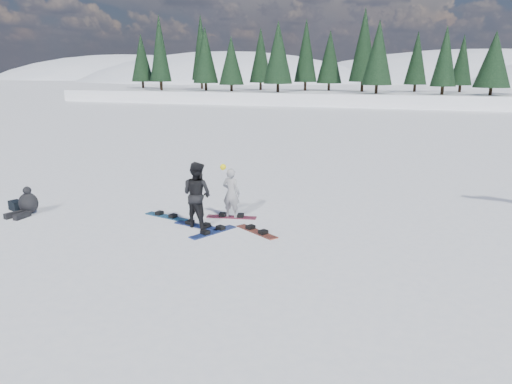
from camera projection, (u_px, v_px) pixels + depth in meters
ground at (246, 240)px, 13.06m from camera, size 420.00×420.00×0.00m
alpine_backdrop at (384, 118)px, 193.93m from camera, size 412.50×227.00×53.20m
snowboarder_woman at (231, 193)px, 14.85m from camera, size 0.58×0.42×1.65m
snowboarder_man at (197, 195)px, 13.98m from camera, size 1.06×0.92×1.87m
seated_rider at (27, 204)px, 15.31m from camera, size 0.69×1.06×0.86m
gear_bag at (16, 205)px, 15.81m from camera, size 0.53×0.44×0.30m
snowboard_woman at (231, 217)px, 15.03m from camera, size 1.53×0.54×0.03m
snowboard_man at (198, 226)px, 14.20m from camera, size 1.53×0.57×0.03m
snowboard_loose_a at (213, 232)px, 13.64m from camera, size 0.89×1.48×0.03m
snowboard_loose_b at (257, 232)px, 13.68m from camera, size 1.41×1.05×0.03m
snowboard_loose_c at (166, 217)px, 15.09m from camera, size 1.52×0.65×0.03m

